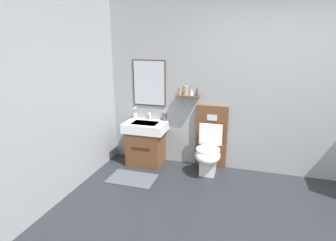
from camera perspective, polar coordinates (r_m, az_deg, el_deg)
The scene contains 8 objects.
wall_back at distance 4.28m, azimuth 22.30°, elevation 7.29°, with size 5.48×0.27×2.77m.
wall_left at distance 3.33m, azimuth -26.31°, elevation 4.62°, with size 0.12×3.79×2.77m, color #999EA3.
bath_mat at distance 4.20m, azimuth -7.35°, elevation -11.69°, with size 0.68×0.44×0.01m, color #474C56.
vanity_sink_left at distance 4.54m, azimuth -4.50°, elevation -4.34°, with size 0.66×0.48×0.70m.
tap_on_left_sink at distance 4.58m, azimuth -3.83°, elevation 1.07°, with size 0.03×0.13×0.11m.
toilet at distance 4.30m, azimuth 8.48°, elevation -5.60°, with size 0.48×0.62×1.00m.
toothbrush_cup at distance 4.66m, azimuth -6.75°, elevation 1.09°, with size 0.07×0.07×0.20m.
soap_dispenser at distance 4.49m, azimuth -0.74°, elevation 0.82°, with size 0.06×0.06×0.17m.
Camera 1 is at (-0.43, -2.39, 1.96)m, focal length 29.81 mm.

